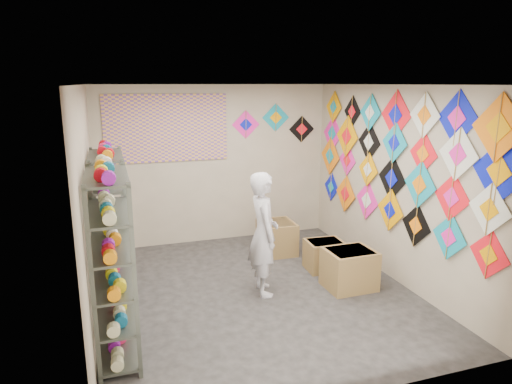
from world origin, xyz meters
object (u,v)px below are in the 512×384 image
object	(u,v)px
carton_b	(324,255)
carton_c	(277,238)
carton_a	(349,269)
shelf_rack_front	(113,265)
shelf_rack_back	(111,227)
shopkeeper	(263,234)

from	to	relation	value
carton_b	carton_c	xyz separation A→B (m)	(-0.43, 0.86, 0.04)
carton_a	shelf_rack_front	bearing A→B (deg)	-169.95
shelf_rack_front	carton_a	world-z (taller)	shelf_rack_front
shelf_rack_back	carton_a	xyz separation A→B (m)	(3.03, -0.70, -0.68)
carton_a	carton_b	bearing A→B (deg)	91.88
carton_a	carton_b	world-z (taller)	carton_a
shelf_rack_back	shopkeeper	distance (m)	1.94
carton_b	shopkeeper	bearing A→B (deg)	-154.95
shelf_rack_front	shopkeeper	distance (m)	2.06
shopkeeper	carton_b	xyz separation A→B (m)	(1.12, 0.44, -0.60)
shelf_rack_front	shopkeeper	xyz separation A→B (m)	(1.88, 0.83, -0.13)
carton_c	shelf_rack_front	bearing A→B (deg)	-138.93
shelf_rack_back	shelf_rack_front	bearing A→B (deg)	-90.00
carton_a	shelf_rack_back	bearing A→B (deg)	165.84
shelf_rack_back	carton_a	distance (m)	3.18
shelf_rack_back	carton_c	size ratio (longest dim) A/B	3.17
carton_b	carton_c	bearing A→B (deg)	120.46
shelf_rack_back	carton_a	bearing A→B (deg)	-13.10
carton_a	carton_b	distance (m)	0.68
carton_b	carton_a	bearing A→B (deg)	-83.45
carton_c	shelf_rack_back	bearing A→B (deg)	-160.74
shelf_rack_front	carton_a	size ratio (longest dim) A/B	2.95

